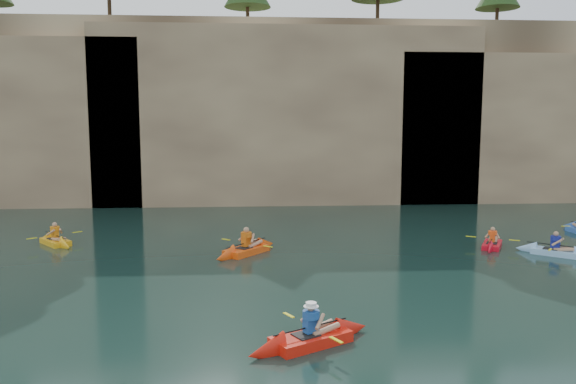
{
  "coord_description": "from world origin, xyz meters",
  "views": [
    {
      "loc": [
        -0.46,
        -12.91,
        5.28
      ],
      "look_at": [
        0.76,
        4.9,
        3.0
      ],
      "focal_mm": 35.0,
      "sensor_mm": 36.0,
      "label": 1
    }
  ],
  "objects": [
    {
      "name": "cliff_slab_center",
      "position": [
        2.0,
        22.6,
        5.7
      ],
      "size": [
        24.0,
        2.4,
        11.4
      ],
      "primitive_type": "cube",
      "color": "tan",
      "rests_on": "ground"
    },
    {
      "name": "cliff",
      "position": [
        0.0,
        30.0,
        6.0
      ],
      "size": [
        70.0,
        16.0,
        12.0
      ],
      "primitive_type": "cube",
      "color": "tan",
      "rests_on": "ground"
    },
    {
      "name": "sea_cave_east",
      "position": [
        10.0,
        21.95,
        2.25
      ],
      "size": [
        5.0,
        1.0,
        4.5
      ],
      "primitive_type": "cube",
      "color": "black",
      "rests_on": "ground"
    },
    {
      "name": "ground",
      "position": [
        0.0,
        0.0,
        0.0
      ],
      "size": [
        160.0,
        160.0,
        0.0
      ],
      "primitive_type": "plane",
      "color": "black",
      "rests_on": "ground"
    },
    {
      "name": "kayaker_yellow",
      "position": [
        -8.8,
        11.3,
        0.15
      ],
      "size": [
        2.42,
        2.7,
        1.2
      ],
      "rotation": [
        0.0,
        0.0,
        -0.88
      ],
      "color": "#F9AC15",
      "rests_on": "ground"
    },
    {
      "name": "kayaker_ltblue_near",
      "position": [
        11.56,
        7.98,
        0.15
      ],
      "size": [
        2.75,
        2.47,
        1.18
      ],
      "rotation": [
        0.0,
        0.0,
        -0.7
      ],
      "color": "#95CAFA",
      "rests_on": "ground"
    },
    {
      "name": "main_kayaker",
      "position": [
        0.95,
        -0.24,
        0.17
      ],
      "size": [
        3.37,
        2.37,
        1.27
      ],
      "rotation": [
        0.0,
        0.0,
        0.51
      ],
      "color": "red",
      "rests_on": "ground"
    },
    {
      "name": "kayaker_orange",
      "position": [
        -0.61,
        9.06,
        0.16
      ],
      "size": [
        2.86,
        3.2,
        1.34
      ],
      "rotation": [
        0.0,
        0.0,
        0.88
      ],
      "color": "#FD5110",
      "rests_on": "ground"
    },
    {
      "name": "sea_cave_center",
      "position": [
        -4.0,
        21.95,
        1.6
      ],
      "size": [
        3.5,
        1.0,
        3.2
      ],
      "primitive_type": "cube",
      "color": "black",
      "rests_on": "ground"
    },
    {
      "name": "kayaker_red_far",
      "position": [
        9.67,
        9.49,
        0.13
      ],
      "size": [
        1.98,
        2.87,
        1.07
      ],
      "rotation": [
        0.0,
        0.0,
        1.06
      ],
      "color": "red",
      "rests_on": "ground"
    }
  ]
}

